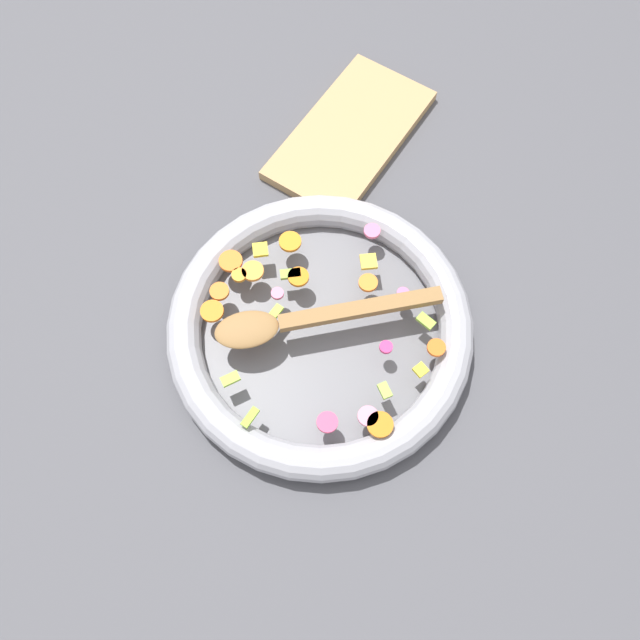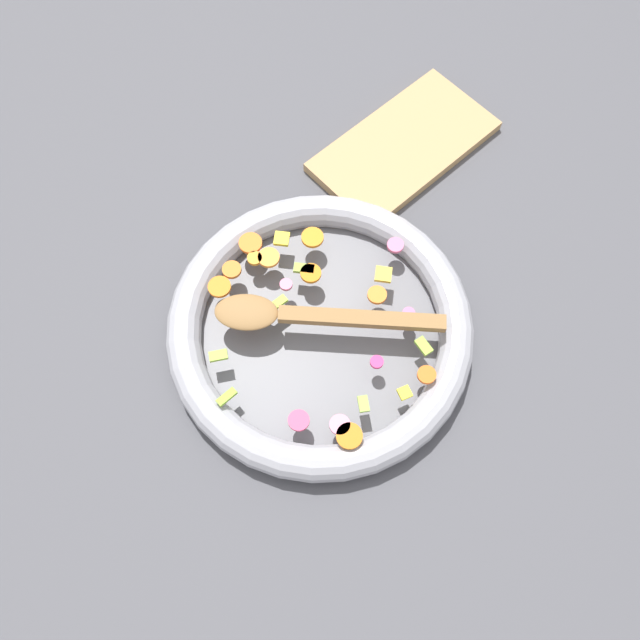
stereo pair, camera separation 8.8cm
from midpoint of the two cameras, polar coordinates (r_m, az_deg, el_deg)
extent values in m
plane|color=#4C4C51|center=(0.93, 2.70, -1.53)|extent=(4.00, 4.00, 0.00)
cylinder|color=slate|center=(0.92, 2.72, -1.39)|extent=(0.40, 0.40, 0.01)
torus|color=#9E9EA5|center=(0.90, 2.77, -0.95)|extent=(0.45, 0.45, 0.05)
cylinder|color=orange|center=(0.92, -3.29, 5.34)|extent=(0.03, 0.03, 0.01)
cylinder|color=orange|center=(0.88, -4.07, 0.39)|extent=(0.04, 0.04, 0.01)
cylinder|color=orange|center=(0.90, -6.46, 2.71)|extent=(0.05, 0.05, 0.01)
cylinder|color=orange|center=(0.90, 8.02, 1.96)|extent=(0.04, 0.04, 0.01)
cylinder|color=orange|center=(0.92, -2.00, 5.42)|extent=(0.04, 0.04, 0.01)
cylinder|color=orange|center=(0.91, 1.91, 3.98)|extent=(0.04, 0.04, 0.01)
cylinder|color=orange|center=(0.93, -3.70, 6.72)|extent=(0.05, 0.05, 0.01)
cylinder|color=orange|center=(0.94, 2.00, 7.25)|extent=(0.04, 0.04, 0.01)
cylinder|color=orange|center=(0.83, 5.77, -10.88)|extent=(0.05, 0.05, 0.01)
cylinder|color=orange|center=(0.91, -5.37, 4.30)|extent=(0.04, 0.04, 0.01)
cylinder|color=orange|center=(0.87, 12.60, -5.26)|extent=(0.04, 0.04, 0.01)
cube|color=#8CAE3D|center=(0.91, 1.27, 4.41)|extent=(0.03, 0.03, 0.01)
cube|color=#96C13F|center=(0.88, 12.28, -2.68)|extent=(0.02, 0.03, 0.01)
cube|color=#97BD48|center=(0.84, 7.00, -7.99)|extent=(0.02, 0.03, 0.01)
cube|color=#A5D341|center=(0.89, -1.05, 1.23)|extent=(0.03, 0.01, 0.01)
cube|color=#8BB935|center=(0.84, -5.77, -7.18)|extent=(0.03, 0.01, 0.01)
cube|color=#99BF41|center=(0.86, -6.43, -3.60)|extent=(0.03, 0.02, 0.01)
cylinder|color=pink|center=(0.83, 4.88, -9.90)|extent=(0.04, 0.04, 0.01)
cylinder|color=#D04168|center=(0.83, 1.09, -9.55)|extent=(0.03, 0.03, 0.01)
cylinder|color=pink|center=(0.90, -0.36, 2.92)|extent=(0.02, 0.02, 0.01)
cylinder|color=pink|center=(0.90, 10.88, 0.27)|extent=(0.02, 0.02, 0.01)
cylinder|color=pink|center=(0.94, 9.57, 6.45)|extent=(0.03, 0.03, 0.01)
cylinder|color=#DA3170|center=(0.86, 8.12, -4.17)|extent=(0.03, 0.03, 0.01)
cube|color=yellow|center=(0.86, 10.69, -6.92)|extent=(0.02, 0.02, 0.01)
cube|color=yellow|center=(0.92, 8.55, 3.83)|extent=(0.03, 0.03, 0.01)
cube|color=yellow|center=(0.94, -0.84, 7.14)|extent=(0.03, 0.03, 0.01)
cube|color=olive|center=(0.87, 6.71, -0.23)|extent=(0.18, 0.18, 0.01)
ellipsoid|color=olive|center=(0.87, -3.91, 0.39)|extent=(0.10, 0.10, 0.01)
cube|color=tan|center=(1.10, 10.02, 15.14)|extent=(0.31, 0.16, 0.02)
camera|label=1|loc=(0.04, -87.12, 6.74)|focal=35.00mm
camera|label=2|loc=(0.04, 92.88, -6.74)|focal=35.00mm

